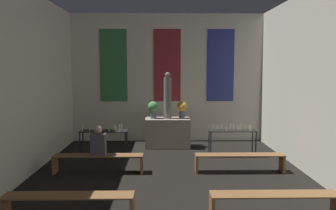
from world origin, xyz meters
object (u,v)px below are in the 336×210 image
at_px(pew_back_left, 98,159).
at_px(pew_back_right, 239,159).
at_px(candle_rack_right, 232,133).
at_px(pew_second_left, 69,201).
at_px(person_seated, 98,142).
at_px(flower_vase_right, 182,108).
at_px(statue, 168,97).
at_px(altar, 168,133).
at_px(pew_second_right, 275,200).
at_px(flower_vase_left, 153,108).
at_px(candle_rack_left, 104,134).

height_order(pew_back_left, pew_back_right, same).
relative_size(candle_rack_right, pew_second_left, 0.62).
bearing_deg(person_seated, flower_vase_right, 50.34).
height_order(statue, flower_vase_right, statue).
bearing_deg(pew_back_right, altar, 123.21).
bearing_deg(pew_second_right, altar, 108.44).
bearing_deg(statue, flower_vase_right, 0.00).
height_order(altar, pew_back_left, altar).
relative_size(statue, candle_rack_right, 1.10).
xyz_separation_m(pew_back_left, person_seated, (0.00, -0.00, 0.44)).
xyz_separation_m(flower_vase_left, flower_vase_right, (0.95, 0.00, 0.00)).
relative_size(candle_rack_left, pew_second_right, 0.62).
bearing_deg(flower_vase_left, pew_back_left, -115.59).
height_order(flower_vase_right, pew_back_right, flower_vase_right).
xyz_separation_m(pew_second_left, pew_back_right, (3.52, 2.59, 0.00)).
xyz_separation_m(statue, pew_second_right, (1.76, -5.28, -1.34)).
bearing_deg(pew_second_left, person_seated, 89.91).
bearing_deg(flower_vase_right, pew_second_left, -112.93).
xyz_separation_m(candle_rack_left, pew_back_right, (3.67, -1.57, -0.34)).
distance_m(candle_rack_left, pew_back_left, 1.61).
xyz_separation_m(altar, pew_second_right, (1.76, -5.28, -0.14)).
xyz_separation_m(statue, flower_vase_left, (-0.47, 0.00, -0.37)).
distance_m(pew_second_left, pew_back_left, 2.59).
xyz_separation_m(altar, person_seated, (-1.76, -2.69, 0.30)).
bearing_deg(flower_vase_left, candle_rack_right, -25.11).
relative_size(candle_rack_left, pew_back_right, 0.62).
xyz_separation_m(altar, statue, (0.00, 0.00, 1.20)).
distance_m(altar, pew_back_right, 3.22).
bearing_deg(statue, candle_rack_left, -149.49).
height_order(statue, flower_vase_left, statue).
xyz_separation_m(candle_rack_right, person_seated, (-3.67, -1.57, 0.10)).
xyz_separation_m(statue, pew_back_left, (-1.76, -2.69, -1.34)).
xyz_separation_m(flower_vase_left, pew_back_right, (2.23, -2.69, -0.96)).
distance_m(statue, pew_back_left, 3.48).
bearing_deg(candle_rack_left, flower_vase_right, 25.27).
height_order(flower_vase_right, pew_second_left, flower_vase_right).
bearing_deg(flower_vase_left, candle_rack_left, -141.91).
height_order(pew_second_right, pew_back_left, same).
height_order(candle_rack_left, pew_back_right, candle_rack_left).
bearing_deg(pew_back_right, pew_second_right, -90.00).
height_order(pew_second_left, person_seated, person_seated).
bearing_deg(statue, pew_second_right, -71.56).
bearing_deg(statue, pew_back_left, -123.21).
bearing_deg(pew_second_left, candle_rack_right, 48.62).
bearing_deg(pew_second_right, flower_vase_right, 103.71).
distance_m(statue, candle_rack_right, 2.43).
bearing_deg(candle_rack_left, flower_vase_left, 38.09).
bearing_deg(altar, pew_second_right, -71.56).
bearing_deg(pew_back_right, person_seated, -180.00).
xyz_separation_m(candle_rack_left, pew_second_right, (3.67, -4.16, -0.34)).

